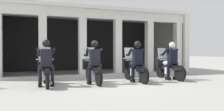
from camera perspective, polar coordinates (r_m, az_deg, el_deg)
ground_plane at (r=11.44m, az=-4.79°, el=-4.95°), size 80.00×80.00×0.00m
station_building at (r=13.13m, az=-5.75°, el=5.12°), size 10.28×4.30×3.41m
kerb_strip at (r=10.63m, az=-2.17°, el=-5.07°), size 9.78×0.24×0.12m
motorcycle_far_left at (r=8.10m, az=-16.69°, el=-3.85°), size 0.62×2.04×1.35m
police_officer_far_left at (r=7.79m, az=-16.58°, el=-0.82°), size 0.63×0.61×1.58m
motorcycle_center_left at (r=8.38m, az=-5.05°, el=-3.66°), size 0.62×2.04×1.35m
police_officer_center_left at (r=8.08m, az=-4.54°, el=-0.72°), size 0.63×0.61×1.58m
motorcycle_center_right at (r=8.90m, az=5.68°, el=-3.40°), size 0.62×2.04×1.35m
police_officer_center_right at (r=8.62m, az=6.50°, el=-0.62°), size 0.63×0.61×1.58m
motorcycle_far_right at (r=9.87m, az=14.20°, el=-3.00°), size 0.62×2.04×1.35m
police_officer_far_right at (r=9.61m, az=15.16°, el=-0.49°), size 0.63×0.61×1.58m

